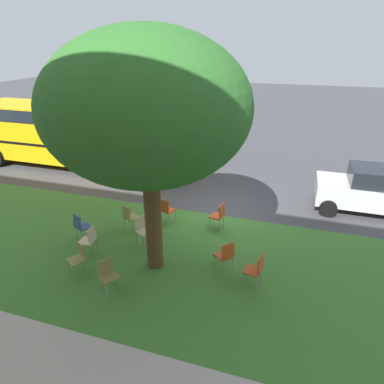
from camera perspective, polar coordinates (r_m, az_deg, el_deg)
The scene contains 15 objects.
ground at distance 12.16m, azimuth 4.56°, elevation -3.49°, with size 80.00×80.00×0.00m, color #424247.
grass_verge at distance 9.53m, azimuth 0.03°, elevation -12.12°, with size 48.00×6.00×0.01m, color #3D752D.
street_tree at distance 7.84m, azimuth -7.59°, elevation 13.74°, with size 4.75×4.75×6.03m.
chair_0 at distance 11.28m, azimuth -4.38°, elevation -2.86°, with size 0.52×0.53×0.88m.
chair_1 at distance 9.05m, azimuth 5.67°, elevation -10.44°, with size 0.59×0.58×0.88m.
chair_2 at distance 10.26m, azimuth -8.36°, elevation -6.05°, with size 0.56×0.55×0.88m.
chair_3 at distance 10.84m, azimuth -18.32°, elevation -5.34°, with size 0.55×0.56×0.88m.
chair_4 at distance 9.41m, azimuth -18.70°, elevation -10.31°, with size 0.57×0.57×0.88m.
chair_5 at distance 11.00m, azimuth -10.54°, elevation -4.00°, with size 0.55×0.56×0.88m.
chair_6 at distance 10.94m, azimuth 4.57°, elevation -3.79°, with size 0.49×0.49×0.88m.
chair_7 at distance 10.07m, azimuth -17.09°, elevation -7.61°, with size 0.45×0.45×0.88m.
chair_8 at distance 8.64m, azimuth -14.14°, elevation -13.11°, with size 0.58×0.57×0.88m.
chair_9 at distance 8.66m, azimuth 10.73°, elevation -12.63°, with size 0.48×0.48×0.88m.
parked_car at distance 13.47m, azimuth 28.31°, elevation 0.30°, with size 3.70×1.92×1.65m.
school_bus at distance 16.92m, azimuth -18.78°, elevation 9.77°, with size 10.40×2.80×2.88m.
Camera 1 is at (-2.29, 10.50, 5.68)m, focal length 31.47 mm.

